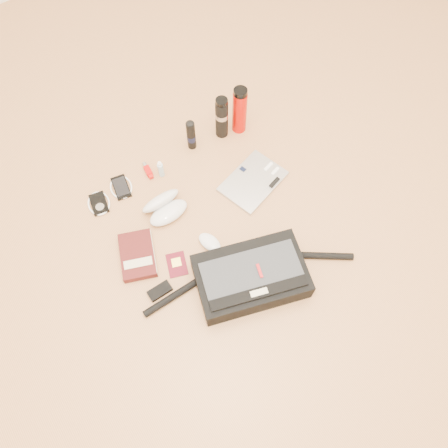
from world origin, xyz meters
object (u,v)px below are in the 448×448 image
object	(u,v)px
thermos_black	(222,117)
thermos_red	(240,110)
book	(138,255)
laptop	(253,181)
messenger_bag	(250,277)

from	to	relation	value
thermos_black	thermos_red	xyz separation A→B (m)	(0.09, -0.02, 0.01)
book	laptop	bearing A→B (deg)	24.30
messenger_bag	thermos_red	bearing A→B (deg)	76.23
messenger_bag	book	size ratio (longest dim) A/B	3.45
book	thermos_black	xyz separation A→B (m)	(0.65, 0.34, 0.10)
messenger_bag	thermos_black	bearing A→B (deg)	82.52
laptop	thermos_black	size ratio (longest dim) A/B	1.42
messenger_bag	laptop	world-z (taller)	messenger_bag
messenger_bag	book	bearing A→B (deg)	150.86
laptop	book	size ratio (longest dim) A/B	1.33
messenger_bag	thermos_red	distance (m)	0.79
thermos_red	messenger_bag	bearing A→B (deg)	-121.81
laptop	thermos_black	bearing A→B (deg)	67.10
laptop	book	bearing A→B (deg)	167.02
thermos_black	thermos_red	size ratio (longest dim) A/B	0.90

